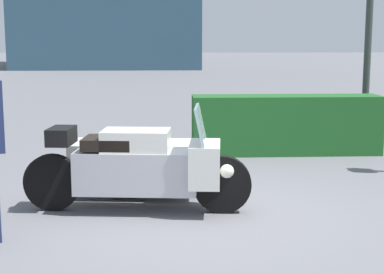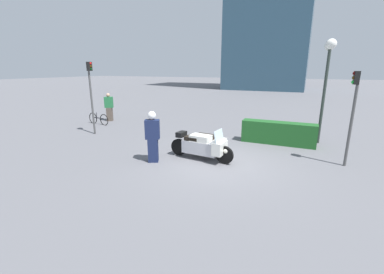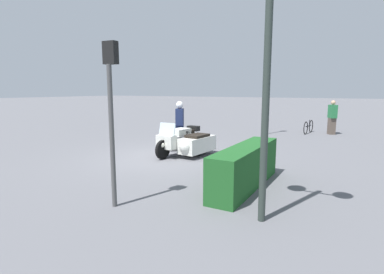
% 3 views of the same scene
% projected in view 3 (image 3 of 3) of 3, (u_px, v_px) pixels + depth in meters
% --- Properties ---
extents(ground_plane, '(160.00, 160.00, 0.00)m').
position_uv_depth(ground_plane, '(165.00, 157.00, 9.92)').
color(ground_plane, slate).
extents(police_motorcycle, '(2.44, 1.43, 1.14)m').
position_uv_depth(police_motorcycle, '(187.00, 142.00, 10.04)').
color(police_motorcycle, black).
rests_on(police_motorcycle, ground).
extents(officer_rider, '(0.56, 0.47, 1.76)m').
position_uv_depth(officer_rider, '(180.00, 122.00, 11.81)').
color(officer_rider, '#192347').
rests_on(officer_rider, ground).
extents(hedge_bush_curbside, '(3.01, 0.61, 0.94)m').
position_uv_depth(hedge_bush_curbside, '(246.00, 167.00, 6.78)').
color(hedge_bush_curbside, '#1E5623').
rests_on(hedge_bush_curbside, ground).
extents(twin_lamp_post, '(0.40, 1.33, 4.21)m').
position_uv_depth(twin_lamp_post, '(269.00, 11.00, 4.55)').
color(twin_lamp_post, '#2D3833').
rests_on(twin_lamp_post, ground).
extents(traffic_light_near, '(0.23, 0.27, 3.05)m').
position_uv_depth(traffic_light_near, '(112.00, 99.00, 5.42)').
color(traffic_light_near, '#4C4C4C').
rests_on(traffic_light_near, ground).
extents(traffic_light_far, '(0.22, 0.28, 3.41)m').
position_uv_depth(traffic_light_far, '(267.00, 89.00, 14.63)').
color(traffic_light_far, '#4C4C4C').
rests_on(traffic_light_far, ground).
extents(pedestrian_bystander, '(0.56, 0.48, 1.69)m').
position_uv_depth(pedestrian_bystander, '(332.00, 117.00, 14.83)').
color(pedestrian_bystander, brown).
rests_on(pedestrian_bystander, ground).
extents(bicycle_parked, '(1.59, 0.24, 0.69)m').
position_uv_depth(bicycle_parked, '(308.00, 127.00, 15.34)').
color(bicycle_parked, black).
rests_on(bicycle_parked, ground).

